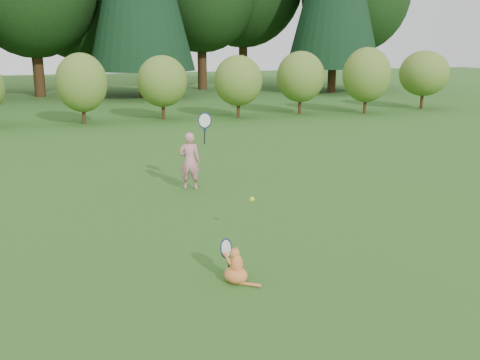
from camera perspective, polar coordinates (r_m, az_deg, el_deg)
name	(u,v)px	position (r m, az deg, el deg)	size (l,w,h in m)	color
ground	(246,237)	(8.31, 0.65, -6.08)	(100.00, 100.00, 0.00)	#214B15
shrub_row	(119,86)	(20.51, -12.78, 9.75)	(28.00, 3.00, 2.80)	#536D22
child	(190,160)	(10.91, -5.35, 2.18)	(0.70, 0.48, 1.76)	#D57F8A
cat	(235,264)	(6.73, -0.50, -8.97)	(0.45, 0.66, 0.62)	#D55F28
tennis_ball	(252,199)	(8.16, 1.29, -2.07)	(0.08, 0.08, 0.08)	yellow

